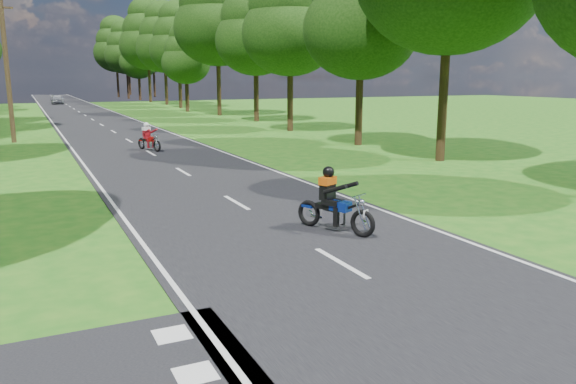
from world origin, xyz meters
TOP-DOWN VIEW (x-y plane):
  - ground at (0.00, 0.00)m, footprint 160.00×160.00m
  - main_road at (0.00, 50.00)m, footprint 7.00×140.00m
  - road_markings at (-0.14, 48.13)m, footprint 7.40×140.00m
  - treeline at (1.43, 60.06)m, footprint 40.00×115.35m
  - telegraph_pole at (-6.00, 28.00)m, footprint 1.20×0.26m
  - rider_near_blue at (1.05, 4.07)m, footprint 1.35×1.95m
  - rider_far_red at (0.16, 21.05)m, footprint 1.11×1.76m
  - distant_car at (-0.97, 75.83)m, footprint 1.58×3.88m

SIDE VIEW (x-z plane):
  - ground at x=0.00m, z-range 0.00..0.00m
  - main_road at x=0.00m, z-range 0.00..0.02m
  - road_markings at x=-0.14m, z-range 0.02..0.03m
  - distant_car at x=-0.97m, z-range 0.02..1.34m
  - rider_far_red at x=0.16m, z-range 0.02..1.41m
  - rider_near_blue at x=1.05m, z-range 0.02..1.57m
  - telegraph_pole at x=-6.00m, z-range 0.07..8.07m
  - treeline at x=1.43m, z-range 0.86..15.65m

